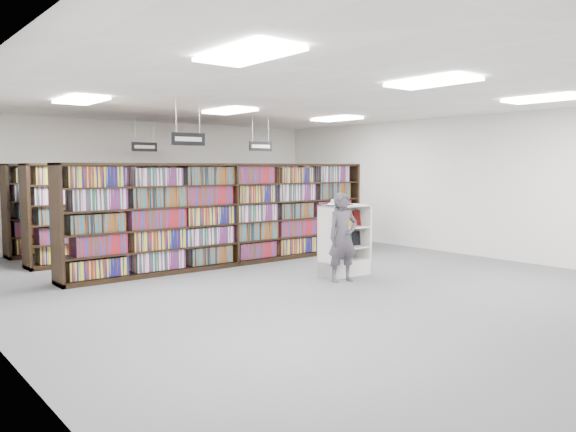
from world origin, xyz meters
TOP-DOWN VIEW (x-y plane):
  - floor at (0.00, 0.00)m, footprint 12.00×12.00m
  - ceiling at (0.00, 0.00)m, footprint 10.00×12.00m
  - wall_back at (0.00, 6.00)m, footprint 10.00×0.10m
  - wall_right at (5.00, 0.00)m, footprint 0.10×12.00m
  - bookshelf_row_near at (0.00, 2.00)m, footprint 7.00×0.60m
  - bookshelf_row_mid at (0.00, 4.00)m, footprint 7.00×0.60m
  - bookshelf_row_far at (0.00, 5.70)m, footprint 7.00×0.60m
  - aisle_sign_left at (-1.50, 1.00)m, footprint 0.65×0.02m
  - aisle_sign_right at (1.50, 3.00)m, footprint 0.65×0.02m
  - aisle_sign_center at (-0.50, 5.00)m, footprint 0.65×0.02m
  - troffer_front_left at (-3.00, -3.00)m, footprint 0.60×1.20m
  - troffer_front_center at (0.00, -3.00)m, footprint 0.60×1.20m
  - troffer_front_right at (3.00, -3.00)m, footprint 0.60×1.20m
  - troffer_back_left at (-3.00, 2.00)m, footprint 0.60×1.20m
  - troffer_back_center at (0.00, 2.00)m, footprint 0.60×1.20m
  - troffer_back_right at (3.00, 2.00)m, footprint 0.60×1.20m
  - endcap_display at (1.05, -0.27)m, footprint 0.96×0.51m
  - open_book at (0.90, -0.29)m, footprint 0.61×0.48m
  - shopper at (0.60, -0.70)m, footprint 0.64×0.49m

SIDE VIEW (x-z plane):
  - floor at x=0.00m, z-range 0.00..0.00m
  - endcap_display at x=1.05m, z-range -0.21..1.12m
  - shopper at x=0.60m, z-range 0.00..1.57m
  - bookshelf_row_near at x=0.00m, z-range 0.00..2.10m
  - bookshelf_row_mid at x=0.00m, z-range 0.00..2.10m
  - bookshelf_row_far at x=0.00m, z-range 0.00..2.10m
  - open_book at x=0.90m, z-range 1.29..1.42m
  - wall_back at x=0.00m, z-range 0.00..3.20m
  - wall_right at x=5.00m, z-range 0.00..3.20m
  - aisle_sign_left at x=-1.50m, z-range 2.13..2.93m
  - aisle_sign_right at x=1.50m, z-range 2.13..2.93m
  - aisle_sign_center at x=-0.50m, z-range 2.13..2.93m
  - troffer_front_left at x=-3.00m, z-range 3.14..3.18m
  - troffer_front_center at x=0.00m, z-range 3.14..3.18m
  - troffer_front_right at x=3.00m, z-range 3.14..3.18m
  - troffer_back_left at x=-3.00m, z-range 3.14..3.18m
  - troffer_back_center at x=0.00m, z-range 3.14..3.18m
  - troffer_back_right at x=3.00m, z-range 3.14..3.18m
  - ceiling at x=0.00m, z-range 3.15..3.25m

